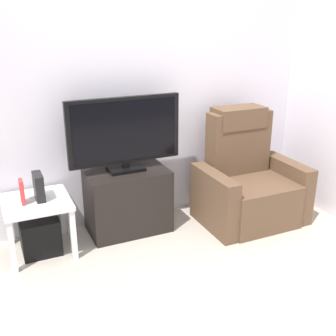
# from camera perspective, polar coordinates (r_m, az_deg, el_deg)

# --- Properties ---
(ground_plane) EXTENTS (6.40, 6.40, 0.00)m
(ground_plane) POSITION_cam_1_polar(r_m,az_deg,el_deg) (3.38, 1.57, -14.27)
(ground_plane) COLOR #B2A899
(wall_back) EXTENTS (6.40, 0.06, 2.60)m
(wall_back) POSITION_cam_1_polar(r_m,az_deg,el_deg) (3.88, -5.70, 11.03)
(wall_back) COLOR silver
(wall_back) RESTS_ON ground
(tv_stand) EXTENTS (0.74, 0.44, 0.59)m
(tv_stand) POSITION_cam_1_polar(r_m,az_deg,el_deg) (3.88, -5.52, -4.50)
(tv_stand) COLOR black
(tv_stand) RESTS_ON ground
(television) EXTENTS (1.02, 0.20, 0.67)m
(television) POSITION_cam_1_polar(r_m,az_deg,el_deg) (3.67, -5.95, 4.85)
(television) COLOR black
(television) RESTS_ON tv_stand
(recliner_armchair) EXTENTS (0.98, 0.78, 1.08)m
(recliner_armchair) POSITION_cam_1_polar(r_m,az_deg,el_deg) (4.14, 10.87, -1.98)
(recliner_armchair) COLOR brown
(recliner_armchair) RESTS_ON ground
(side_table) EXTENTS (0.54, 0.54, 0.48)m
(side_table) POSITION_cam_1_polar(r_m,az_deg,el_deg) (3.63, -17.56, -5.34)
(side_table) COLOR white
(side_table) RESTS_ON ground
(subwoofer_box) EXTENTS (0.32, 0.32, 0.32)m
(subwoofer_box) POSITION_cam_1_polar(r_m,az_deg,el_deg) (3.74, -17.16, -8.74)
(subwoofer_box) COLOR black
(subwoofer_box) RESTS_ON ground
(book_upright) EXTENTS (0.03, 0.11, 0.20)m
(book_upright) POSITION_cam_1_polar(r_m,az_deg,el_deg) (3.54, -19.41, -3.10)
(book_upright) COLOR red
(book_upright) RESTS_ON side_table
(game_console) EXTENTS (0.07, 0.20, 0.22)m
(game_console) POSITION_cam_1_polar(r_m,az_deg,el_deg) (3.57, -17.34, -2.46)
(game_console) COLOR black
(game_console) RESTS_ON side_table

